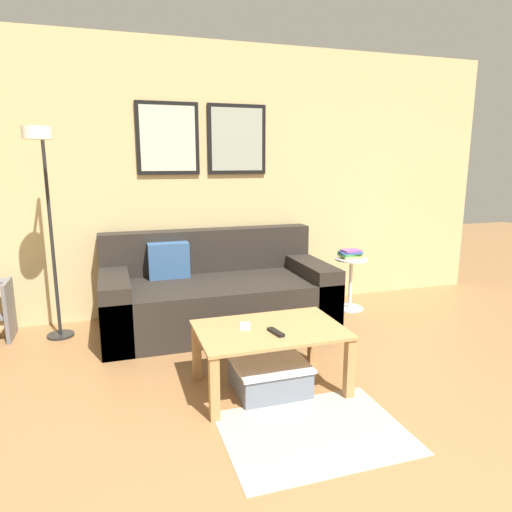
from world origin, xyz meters
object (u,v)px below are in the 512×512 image
(storage_bin, at_px, (269,375))
(book_stack, at_px, (351,254))
(couch, at_px, (216,294))
(floor_lamp, at_px, (44,191))
(coffee_table, at_px, (270,338))
(side_table, at_px, (351,279))
(cell_phone, at_px, (245,326))
(remote_control, at_px, (276,332))

(storage_bin, distance_m, book_stack, 1.93)
(couch, bearing_deg, floor_lamp, -178.03)
(coffee_table, height_order, side_table, side_table)
(side_table, bearing_deg, book_stack, 94.28)
(book_stack, relative_size, cell_phone, 1.70)
(side_table, height_order, cell_phone, side_table)
(side_table, height_order, book_stack, book_stack)
(book_stack, bearing_deg, coffee_table, -135.15)
(remote_control, height_order, cell_phone, remote_control)
(storage_bin, bearing_deg, cell_phone, 141.93)
(remote_control, relative_size, cell_phone, 1.07)
(side_table, bearing_deg, coffee_table, -135.51)
(book_stack, height_order, cell_phone, book_stack)
(couch, xyz_separation_m, side_table, (1.38, 0.03, 0.03))
(floor_lamp, relative_size, book_stack, 7.17)
(couch, relative_size, floor_lamp, 1.17)
(storage_bin, distance_m, side_table, 1.88)
(side_table, bearing_deg, floor_lamp, -178.37)
(side_table, distance_m, cell_phone, 1.90)
(floor_lamp, relative_size, remote_control, 11.41)
(cell_phone, bearing_deg, couch, 104.31)
(side_table, distance_m, book_stack, 0.25)
(coffee_table, height_order, book_stack, book_stack)
(side_table, relative_size, book_stack, 2.19)
(remote_control, xyz_separation_m, cell_phone, (-0.15, 0.18, -0.01))
(floor_lamp, bearing_deg, couch, 1.97)
(couch, xyz_separation_m, cell_phone, (-0.08, -1.18, 0.13))
(storage_bin, distance_m, remote_control, 0.33)
(storage_bin, height_order, book_stack, book_stack)
(coffee_table, distance_m, remote_control, 0.13)
(storage_bin, bearing_deg, couch, 92.48)
(coffee_table, xyz_separation_m, storage_bin, (-0.01, -0.03, -0.24))
(cell_phone, bearing_deg, coffee_table, -9.54)
(floor_lamp, distance_m, book_stack, 2.80)
(coffee_table, distance_m, floor_lamp, 2.06)
(floor_lamp, bearing_deg, cell_phone, -42.01)
(couch, bearing_deg, cell_phone, -93.68)
(storage_bin, height_order, cell_phone, cell_phone)
(floor_lamp, height_order, cell_phone, floor_lamp)
(couch, relative_size, book_stack, 8.37)
(book_stack, bearing_deg, side_table, -85.72)
(floor_lamp, bearing_deg, remote_control, -42.98)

